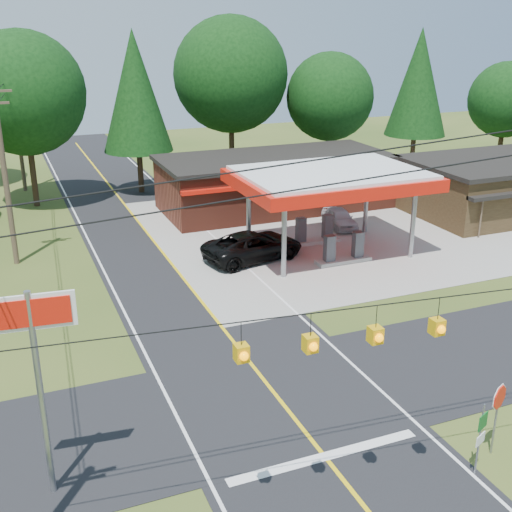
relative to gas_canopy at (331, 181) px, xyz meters
name	(u,v)px	position (x,y,z in m)	size (l,w,h in m)	color
ground	(278,398)	(-9.00, -13.00, -4.27)	(120.00, 120.00, 0.00)	#354A1A
main_highway	(278,398)	(-9.00, -13.00, -4.26)	(8.00, 120.00, 0.02)	black
cross_road	(278,398)	(-9.00, -13.00, -4.25)	(70.00, 7.00, 0.02)	black
lane_center_yellow	(278,397)	(-9.00, -13.00, -4.24)	(0.15, 110.00, 0.00)	yellow
gas_canopy	(331,181)	(0.00, 0.00, 0.00)	(10.60, 7.40, 4.88)	gray
convenience_store	(275,182)	(1.00, 9.98, -2.35)	(16.40, 7.55, 3.80)	maroon
utility_pole_far_left	(4,172)	(-17.00, 5.00, 0.93)	(1.80, 0.30, 10.00)	#473828
utility_pole_north	(18,131)	(-15.50, 22.00, 0.48)	(0.30, 0.30, 9.50)	#473828
overhead_beacons	(344,313)	(-10.00, -19.00, 1.95)	(17.04, 2.04, 1.03)	black
treeline_backdrop	(141,107)	(-8.18, 11.01, 3.22)	(70.27, 51.59, 13.30)	#332316
suv_car	(253,246)	(-4.50, 0.55, -3.46)	(5.81, 5.81, 1.62)	black
sedan_car	(340,218)	(3.00, 4.02, -3.64)	(3.65, 3.65, 1.24)	silver
big_stop_sign	(35,349)	(-17.00, -15.01, 0.37)	(2.34, 0.34, 6.32)	gray
octagonal_stop_sign	(499,403)	(-4.06, -18.40, -2.41)	(0.80, 0.38, 2.49)	gray
route_sign_post	(481,433)	(-5.20, -19.02, -2.80)	(0.47, 0.23, 2.45)	gray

